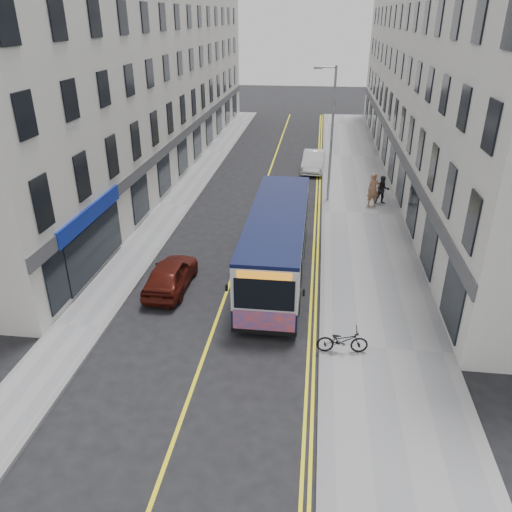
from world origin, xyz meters
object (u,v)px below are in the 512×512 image
(streetlamp, at_px, (331,131))
(car_maroon, at_px, (171,274))
(car_white, at_px, (313,161))
(pedestrian_far, at_px, (383,190))
(city_bus, at_px, (277,241))
(bicycle, at_px, (342,340))
(pedestrian_near, at_px, (373,190))

(streetlamp, bearing_deg, car_maroon, -118.94)
(streetlamp, height_order, car_white, streetlamp)
(pedestrian_far, relative_size, car_maroon, 0.44)
(streetlamp, bearing_deg, city_bus, -102.56)
(pedestrian_far, bearing_deg, bicycle, -108.19)
(pedestrian_near, relative_size, pedestrian_far, 1.17)
(city_bus, height_order, bicycle, city_bus)
(bicycle, relative_size, car_white, 0.40)
(pedestrian_far, bearing_deg, car_white, 113.48)
(pedestrian_near, bearing_deg, city_bus, -131.91)
(pedestrian_far, distance_m, car_maroon, 15.23)
(city_bus, xyz_separation_m, pedestrian_near, (4.95, 9.20, -0.51))
(bicycle, relative_size, car_maroon, 0.44)
(bicycle, bearing_deg, pedestrian_near, -13.61)
(city_bus, xyz_separation_m, car_white, (1.26, 16.83, -0.92))
(city_bus, bearing_deg, car_maroon, -156.87)
(city_bus, bearing_deg, car_white, 85.72)
(city_bus, relative_size, car_white, 2.37)
(streetlamp, distance_m, car_maroon, 14.05)
(bicycle, distance_m, pedestrian_near, 14.97)
(pedestrian_far, xyz_separation_m, car_white, (-4.30, 7.09, -0.26))
(car_white, bearing_deg, pedestrian_far, -56.00)
(bicycle, xyz_separation_m, car_maroon, (-7.06, 3.75, 0.09))
(pedestrian_far, bearing_deg, streetlamp, 167.68)
(city_bus, xyz_separation_m, bicycle, (2.73, -5.60, -1.06))
(pedestrian_near, bearing_deg, pedestrian_far, 28.41)
(streetlamp, xyz_separation_m, car_maroon, (-6.56, -11.85, -3.71))
(city_bus, distance_m, car_white, 16.90)
(streetlamp, relative_size, pedestrian_far, 4.65)
(streetlamp, relative_size, bicycle, 4.59)
(bicycle, bearing_deg, pedestrian_far, -15.51)
(pedestrian_near, xyz_separation_m, pedestrian_far, (0.61, 0.55, -0.15))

